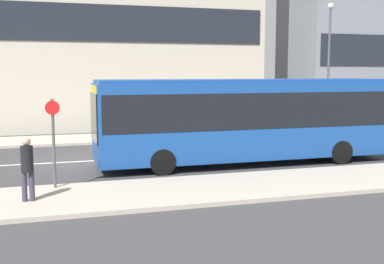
# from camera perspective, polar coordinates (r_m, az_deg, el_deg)

# --- Properties ---
(ground_plane) EXTENTS (120.00, 120.00, 0.00)m
(ground_plane) POSITION_cam_1_polar(r_m,az_deg,el_deg) (20.66, -13.49, -3.44)
(ground_plane) COLOR #3A3A3D
(sidewalk_near) EXTENTS (44.00, 3.50, 0.13)m
(sidewalk_near) POSITION_cam_1_polar(r_m,az_deg,el_deg) (14.56, -12.07, -7.62)
(sidewalk_near) COLOR #B2A899
(sidewalk_near) RESTS_ON ground_plane
(sidewalk_far) EXTENTS (44.00, 3.50, 0.13)m
(sidewalk_far) POSITION_cam_1_polar(r_m,az_deg,el_deg) (26.82, -14.26, -0.90)
(sidewalk_far) COLOR #B2A899
(sidewalk_far) RESTS_ON ground_plane
(lane_centerline) EXTENTS (41.80, 0.16, 0.01)m
(lane_centerline) POSITION_cam_1_polar(r_m,az_deg,el_deg) (20.66, -13.49, -3.43)
(lane_centerline) COLOR silver
(lane_centerline) RESTS_ON ground_plane
(city_bus) EXTENTS (12.05, 2.63, 3.43)m
(city_bus) POSITION_cam_1_polar(r_m,az_deg,el_deg) (19.56, 6.30, 1.95)
(city_bus) COLOR #194793
(city_bus) RESTS_ON ground_plane
(parked_car_0) EXTENTS (4.53, 1.69, 1.30)m
(parked_car_0) POSITION_cam_1_polar(r_m,az_deg,el_deg) (27.44, 13.35, 0.48)
(parked_car_0) COLOR #A39E84
(parked_car_0) RESTS_ON ground_plane
(pedestrian_near_stop) EXTENTS (0.35, 0.34, 1.81)m
(pedestrian_near_stop) POSITION_cam_1_polar(r_m,az_deg,el_deg) (14.16, -18.95, -3.71)
(pedestrian_near_stop) COLOR #383347
(pedestrian_near_stop) RESTS_ON sidewalk_near
(bus_stop_sign) EXTENTS (0.44, 0.12, 2.78)m
(bus_stop_sign) POSITION_cam_1_polar(r_m,az_deg,el_deg) (15.48, -16.11, -0.50)
(bus_stop_sign) COLOR #4C4C51
(bus_stop_sign) RESTS_ON sidewalk_near
(street_lamp) EXTENTS (0.36, 0.36, 7.66)m
(street_lamp) POSITION_cam_1_polar(r_m,az_deg,el_deg) (30.55, 15.92, 8.81)
(street_lamp) COLOR #4C4C51
(street_lamp) RESTS_ON sidewalk_far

